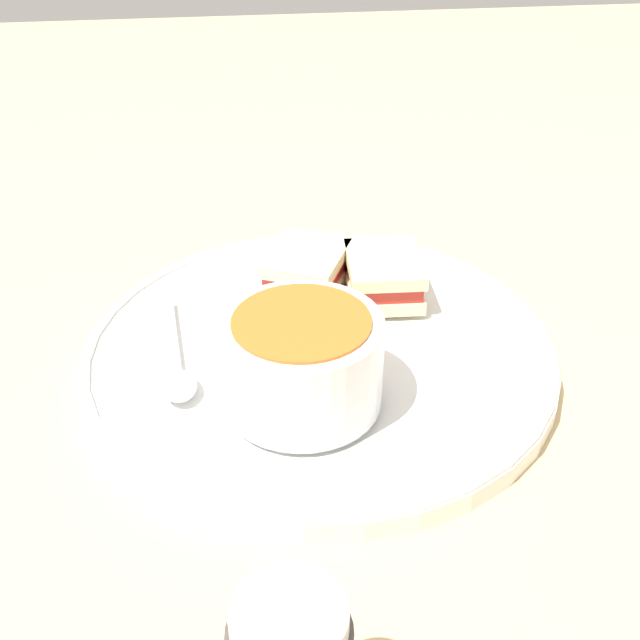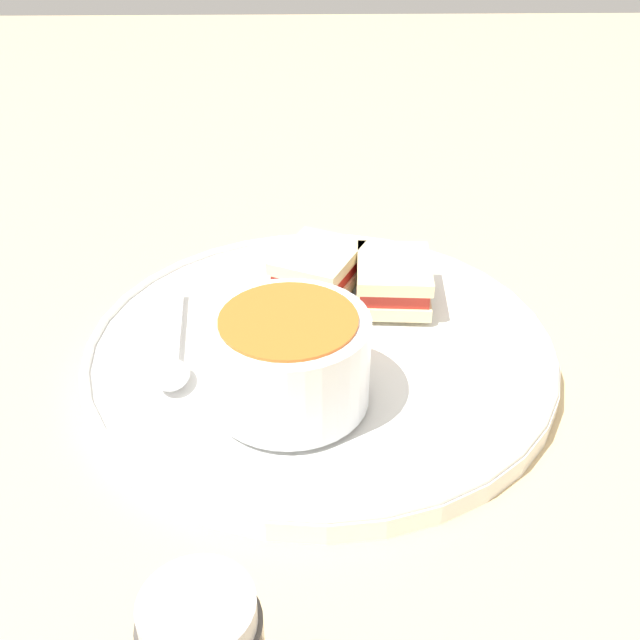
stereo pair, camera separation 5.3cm
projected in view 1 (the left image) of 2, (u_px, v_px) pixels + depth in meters
The scene contains 6 objects.
ground_plane at pixel (320, 361), 0.55m from camera, with size 2.40×2.40×0.00m, color #D1B27F.
plate at pixel (320, 349), 0.55m from camera, with size 0.34×0.34×0.02m.
soup_bowl at pixel (302, 361), 0.47m from camera, with size 0.10×0.10×0.06m.
spoon at pixel (178, 376), 0.50m from camera, with size 0.03×0.13×0.01m.
sandwich_half_near at pixel (383, 276), 0.59m from camera, with size 0.06×0.07×0.03m.
sandwich_half_far at pixel (304, 269), 0.59m from camera, with size 0.08×0.09×0.03m.
Camera 1 is at (0.06, 0.44, 0.33)m, focal length 42.00 mm.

